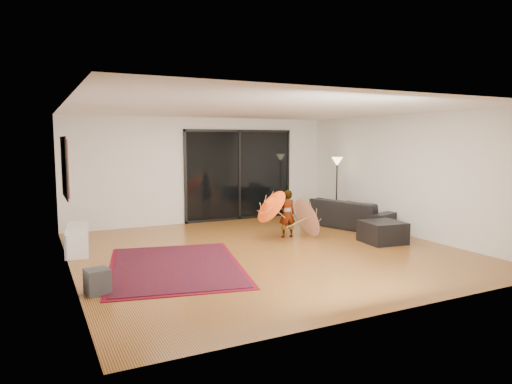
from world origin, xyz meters
TOP-DOWN VIEW (x-y plane):
  - floor at (0.00, 0.00)m, footprint 7.00×7.00m
  - ceiling at (0.00, 0.00)m, footprint 7.00×7.00m
  - wall_back at (0.00, 3.50)m, footprint 7.00×0.00m
  - wall_front at (0.00, -3.50)m, footprint 7.00×0.00m
  - wall_left at (-3.50, 0.00)m, footprint 0.00×7.00m
  - wall_right at (3.50, 0.00)m, footprint 0.00×7.00m
  - sliding_door at (1.00, 3.47)m, footprint 3.06×0.07m
  - painting at (-3.46, 1.00)m, footprint 0.04×1.28m
  - media_console at (-3.25, 1.69)m, footprint 0.58×1.64m
  - speaker at (-3.25, -1.16)m, footprint 0.36×0.36m
  - persian_rug at (-1.89, -0.32)m, footprint 2.76×3.42m
  - sofa at (2.95, 1.23)m, footprint 1.62×2.50m
  - ottoman at (2.50, -0.46)m, footprint 0.86×0.86m
  - floor_lamp at (3.10, 1.97)m, footprint 0.29×0.29m
  - child at (0.98, 0.89)m, footprint 0.41×0.29m
  - parasol_orange at (0.43, 0.84)m, footprint 0.64×0.81m
  - parasol_white at (1.58, 0.74)m, footprint 0.53×0.90m

SIDE VIEW (x-z plane):
  - floor at x=0.00m, z-range 0.00..0.00m
  - persian_rug at x=-1.89m, z-range 0.00..0.02m
  - speaker at x=-3.25m, z-range 0.00..0.35m
  - media_console at x=-3.25m, z-range 0.00..0.45m
  - ottoman at x=2.50m, z-range 0.00..0.45m
  - sofa at x=2.95m, z-range 0.00..0.68m
  - parasol_white at x=1.58m, z-range 0.04..0.97m
  - child at x=0.98m, z-range 0.00..1.04m
  - parasol_orange at x=0.43m, z-range 0.30..1.17m
  - sliding_door at x=1.00m, z-range 0.00..2.40m
  - floor_lamp at x=3.10m, z-range 0.49..2.18m
  - wall_back at x=0.00m, z-range -2.15..4.85m
  - wall_front at x=0.00m, z-range -2.15..4.85m
  - wall_left at x=-3.50m, z-range -2.15..4.85m
  - wall_right at x=3.50m, z-range -2.15..4.85m
  - painting at x=-3.46m, z-range 1.11..2.19m
  - ceiling at x=0.00m, z-range 2.70..2.70m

